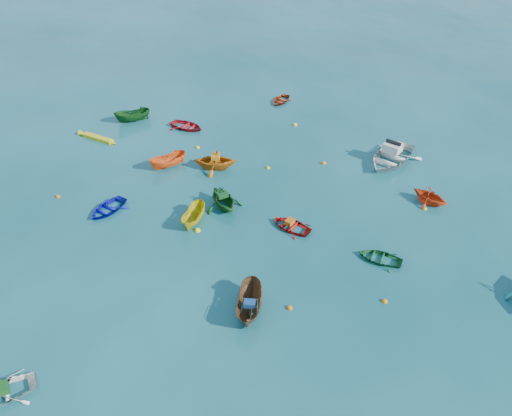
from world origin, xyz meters
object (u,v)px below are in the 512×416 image
Objects in this scene: dinghy_white_near at (3,395)px; kayak_yellow at (98,140)px; motorboat_white at (390,162)px; dinghy_blue_sw at (108,211)px.

kayak_yellow is (-15.25, 17.37, 0.00)m from dinghy_white_near.
motorboat_white reaches higher than dinghy_white_near.
dinghy_white_near is at bearing -147.04° from kayak_yellow.
motorboat_white is (5.04, 28.22, 0.00)m from dinghy_white_near.
dinghy_blue_sw is at bearing -123.62° from motorboat_white.
motorboat_white is (20.29, 10.84, 0.00)m from kayak_yellow.
dinghy_white_near is (6.98, -11.49, 0.00)m from dinghy_blue_sw.
dinghy_white_near reaches higher than kayak_yellow.
dinghy_blue_sw reaches higher than kayak_yellow.
dinghy_blue_sw is 10.15m from kayak_yellow.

